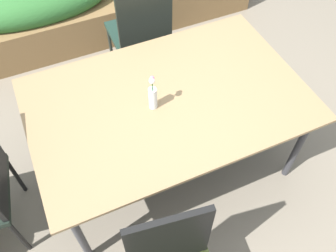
# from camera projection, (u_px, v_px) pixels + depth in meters

# --- Properties ---
(ground_plane) EXTENTS (12.00, 12.00, 0.00)m
(ground_plane) POSITION_uv_depth(u_px,v_px,m) (179.00, 164.00, 2.76)
(ground_plane) COLOR #756B5B
(dining_table) EXTENTS (1.71, 1.12, 0.72)m
(dining_table) POSITION_uv_depth(u_px,v_px,m) (168.00, 103.00, 2.25)
(dining_table) COLOR #8C704C
(dining_table) RESTS_ON ground
(chair_far_side) EXTENTS (0.46, 0.46, 0.96)m
(chair_far_side) POSITION_uv_depth(u_px,v_px,m) (141.00, 30.00, 2.92)
(chair_far_side) COLOR #1B3128
(chair_far_side) RESTS_ON ground
(flower_vase) EXTENTS (0.05, 0.05, 0.26)m
(flower_vase) POSITION_uv_depth(u_px,v_px,m) (153.00, 95.00, 2.09)
(flower_vase) COLOR silver
(flower_vase) RESTS_ON dining_table
(planter_box) EXTENTS (2.94, 0.53, 0.71)m
(planter_box) POSITION_uv_depth(u_px,v_px,m) (110.00, 2.00, 3.50)
(planter_box) COLOR brown
(planter_box) RESTS_ON ground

